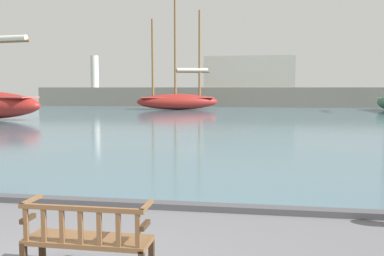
# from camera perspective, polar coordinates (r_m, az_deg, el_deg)

# --- Properties ---
(harbor_water) EXTENTS (100.00, 80.00, 0.08)m
(harbor_water) POSITION_cam_1_polar(r_m,az_deg,el_deg) (48.24, 6.33, 2.59)
(harbor_water) COLOR slate
(harbor_water) RESTS_ON ground
(quay_edge_kerb) EXTENTS (40.00, 0.30, 0.12)m
(quay_edge_kerb) POSITION_cam_1_polar(r_m,az_deg,el_deg) (8.64, -7.71, -9.99)
(quay_edge_kerb) COLOR #4C4C50
(quay_edge_kerb) RESTS_ON ground
(park_bench) EXTENTS (1.60, 0.53, 0.92)m
(park_bench) POSITION_cam_1_polar(r_m,az_deg,el_deg) (5.70, -13.82, -13.96)
(park_bench) COLOR #3D2A19
(park_bench) RESTS_ON ground
(sailboat_far_starboard) EXTENTS (8.90, 4.76, 12.32)m
(sailboat_far_starboard) POSITION_cam_1_polar(r_m,az_deg,el_deg) (45.08, -1.92, 3.91)
(sailboat_far_starboard) COLOR maroon
(sailboat_far_starboard) RESTS_ON harbor_water
(far_breakwater) EXTENTS (51.27, 2.40, 6.41)m
(far_breakwater) POSITION_cam_1_polar(r_m,az_deg,el_deg) (51.98, 6.56, 4.81)
(far_breakwater) COLOR slate
(far_breakwater) RESTS_ON ground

